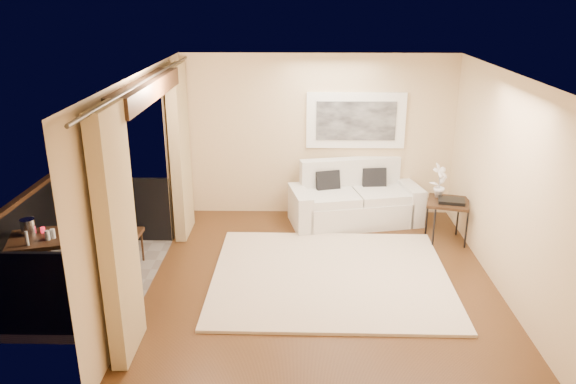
{
  "coord_description": "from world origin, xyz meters",
  "views": [
    {
      "loc": [
        -0.33,
        -6.6,
        3.6
      ],
      "look_at": [
        -0.46,
        0.56,
        1.05
      ],
      "focal_mm": 35.0,
      "sensor_mm": 36.0,
      "label": 1
    }
  ],
  "objects_px": {
    "bistro_table": "(37,244)",
    "ice_bucket": "(28,227)",
    "sofa": "(354,201)",
    "orchid": "(439,181)",
    "side_table": "(448,205)",
    "balcony_chair_far": "(120,229)",
    "balcony_chair_near": "(92,269)"
  },
  "relations": [
    {
      "from": "side_table",
      "to": "orchid",
      "type": "bearing_deg",
      "value": 126.12
    },
    {
      "from": "sofa",
      "to": "ice_bucket",
      "type": "relative_size",
      "value": 11.14
    },
    {
      "from": "sofa",
      "to": "side_table",
      "type": "height_order",
      "value": "sofa"
    },
    {
      "from": "sofa",
      "to": "orchid",
      "type": "relative_size",
      "value": 4.22
    },
    {
      "from": "balcony_chair_far",
      "to": "orchid",
      "type": "bearing_deg",
      "value": -163.31
    },
    {
      "from": "bistro_table",
      "to": "balcony_chair_far",
      "type": "bearing_deg",
      "value": 38.47
    },
    {
      "from": "orchid",
      "to": "balcony_chair_near",
      "type": "distance_m",
      "value": 5.08
    },
    {
      "from": "sofa",
      "to": "balcony_chair_far",
      "type": "distance_m",
      "value": 3.78
    },
    {
      "from": "side_table",
      "to": "ice_bucket",
      "type": "height_order",
      "value": "ice_bucket"
    },
    {
      "from": "bistro_table",
      "to": "ice_bucket",
      "type": "relative_size",
      "value": 4.07
    },
    {
      "from": "balcony_chair_far",
      "to": "ice_bucket",
      "type": "xyz_separation_m",
      "value": [
        -0.95,
        -0.56,
        0.27
      ]
    },
    {
      "from": "sofa",
      "to": "balcony_chair_far",
      "type": "relative_size",
      "value": 2.15
    },
    {
      "from": "bistro_table",
      "to": "sofa",
      "type": "bearing_deg",
      "value": 30.87
    },
    {
      "from": "side_table",
      "to": "bistro_table",
      "type": "height_order",
      "value": "bistro_table"
    },
    {
      "from": "bistro_table",
      "to": "balcony_chair_far",
      "type": "xyz_separation_m",
      "value": [
        0.82,
        0.65,
        -0.08
      ]
    },
    {
      "from": "sofa",
      "to": "side_table",
      "type": "xyz_separation_m",
      "value": [
        1.33,
        -0.78,
        0.24
      ]
    },
    {
      "from": "side_table",
      "to": "orchid",
      "type": "relative_size",
      "value": 1.41
    },
    {
      "from": "orchid",
      "to": "balcony_chair_far",
      "type": "distance_m",
      "value": 4.69
    },
    {
      "from": "orchid",
      "to": "sofa",
      "type": "bearing_deg",
      "value": 153.0
    },
    {
      "from": "balcony_chair_near",
      "to": "ice_bucket",
      "type": "xyz_separation_m",
      "value": [
        -0.91,
        0.44,
        0.34
      ]
    },
    {
      "from": "balcony_chair_far",
      "to": "ice_bucket",
      "type": "relative_size",
      "value": 5.19
    },
    {
      "from": "bistro_table",
      "to": "ice_bucket",
      "type": "height_order",
      "value": "ice_bucket"
    },
    {
      "from": "orchid",
      "to": "balcony_chair_far",
      "type": "bearing_deg",
      "value": -165.14
    },
    {
      "from": "bistro_table",
      "to": "balcony_chair_far",
      "type": "relative_size",
      "value": 0.78
    },
    {
      "from": "sofa",
      "to": "orchid",
      "type": "bearing_deg",
      "value": -39.0
    },
    {
      "from": "sofa",
      "to": "orchid",
      "type": "distance_m",
      "value": 1.47
    },
    {
      "from": "sofa",
      "to": "ice_bucket",
      "type": "height_order",
      "value": "sofa"
    },
    {
      "from": "bistro_table",
      "to": "balcony_chair_near",
      "type": "distance_m",
      "value": 0.87
    },
    {
      "from": "orchid",
      "to": "balcony_chair_far",
      "type": "height_order",
      "value": "orchid"
    },
    {
      "from": "ice_bucket",
      "to": "bistro_table",
      "type": "bearing_deg",
      "value": -36.24
    },
    {
      "from": "ice_bucket",
      "to": "sofa",
      "type": "bearing_deg",
      "value": 29.14
    },
    {
      "from": "orchid",
      "to": "balcony_chair_far",
      "type": "xyz_separation_m",
      "value": [
        -4.52,
        -1.2,
        -0.31
      ]
    }
  ]
}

